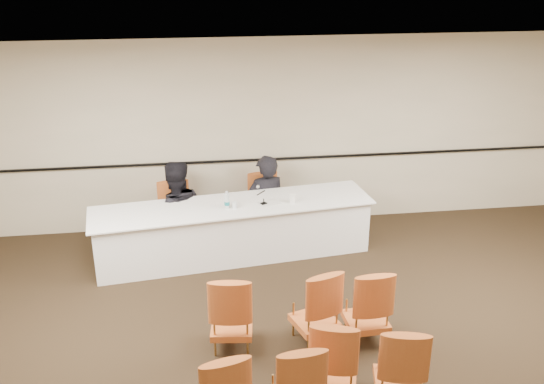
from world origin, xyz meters
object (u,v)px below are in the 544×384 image
Objects in this scene: aud_chair_back_mid at (296,382)px; aud_chair_back_right at (400,364)px; coffee_cup at (292,198)px; aud_chair_front_right at (367,304)px; panel_table at (234,230)px; aud_chair_front_left at (231,310)px; aud_chair_front_mid at (315,305)px; aud_chair_extra at (334,357)px; microphone at (264,196)px; water_bottle at (227,200)px; panelist_main_chair at (266,206)px; panelist_main at (266,210)px; drinking_glass at (235,205)px; panelist_second at (176,219)px; panelist_second_chair at (176,215)px.

aud_chair_back_right is (1.05, 0.12, 0.00)m from aud_chair_back_mid.
aud_chair_back_mid is at bearing -161.13° from aud_chair_back_right.
aud_chair_back_mid is (-0.54, -3.41, -0.40)m from coffee_cup.
panel_table is at bearing 117.81° from aud_chair_front_right.
aud_chair_front_left is 1.00× the size of aud_chair_front_mid.
aud_chair_back_mid is (0.51, -1.27, 0.00)m from aud_chair_front_left.
microphone is at bearing 112.44° from aud_chair_extra.
panelist_main_chair is at bearing 49.77° from water_bottle.
panelist_main is 17.84× the size of drinking_glass.
panelist_main_chair is 1.10m from water_bottle.
water_bottle is 0.26× the size of aud_chair_front_mid.
aud_chair_front_right is (0.79, -2.93, 0.07)m from panelist_main.
panel_table is 15.97× the size of microphone.
aud_chair_extra is at bearing -91.89° from coffee_cup.
panelist_second reaches higher than microphone.
water_bottle is (0.74, -0.59, 0.46)m from panelist_second_chair.
panelist_second_chair is 1.12m from drinking_glass.
panel_table is 4.24× the size of panelist_main_chair.
water_bottle is 2.63m from aud_chair_front_right.
water_bottle is 3.57m from aud_chair_back_right.
panel_table is 4.24× the size of aud_chair_back_mid.
aud_chair_extra is at bearing -83.63° from panel_table.
coffee_cup is at bearing 71.06° from aud_chair_front_left.
panelist_second is at bearing 141.60° from water_bottle.
water_bottle reaches higher than drinking_glass.
aud_chair_back_right is at bearing 1.80° from aud_chair_back_mid.
panelist_main reaches higher than aud_chair_back_right.
aud_chair_back_mid is at bearing -83.15° from water_bottle.
panelist_main_chair is at bearing 180.00° from panelist_main.
aud_chair_back_right is (2.20, -3.82, 0.00)m from panelist_second_chair.
drinking_glass is (-0.54, -0.80, 0.45)m from panelist_main.
aud_chair_extra is (-0.61, 0.20, 0.00)m from aud_chair_back_right.
panelist_main_chair is at bearing 102.19° from aud_chair_front_right.
panelist_second is 3.51m from aud_chair_front_right.
aud_chair_front_right and aud_chair_back_right have the same top height.
drinking_glass is (0.85, -0.62, 0.38)m from panelist_second_chair.
aud_chair_front_left is at bearing 60.84° from panelist_main.
microphone is 1.83× the size of coffee_cup.
panelist_second reaches higher than panelist_main_chair.
microphone reaches higher than water_bottle.
panelist_main is 0.88m from microphone.
panelist_second is 4.11m from aud_chair_back_mid.
aud_chair_back_mid is at bearing -127.31° from aud_chair_front_mid.
aud_chair_front_right is (1.43, -2.16, -0.46)m from water_bottle.
panelist_main is 1.88× the size of panelist_main_chair.
panel_table is 4.24× the size of aud_chair_back_right.
water_bottle is (-0.09, -0.10, 0.53)m from panel_table.
aud_chair_front_mid is 0.94m from aud_chair_extra.
water_bottle reaches higher than coffee_cup.
panelist_main is at bearing 102.19° from aud_chair_front_right.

